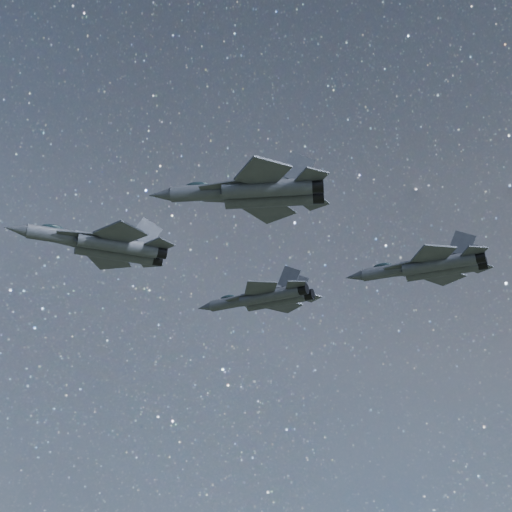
{
  "coord_description": "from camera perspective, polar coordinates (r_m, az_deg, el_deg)",
  "views": [
    {
      "loc": [
        -0.69,
        -79.55,
        116.03
      ],
      "look_at": [
        -2.95,
        -0.18,
        154.03
      ],
      "focal_mm": 50.0,
      "sensor_mm": 36.0,
      "label": 1
    }
  ],
  "objects": [
    {
      "name": "jet_slot",
      "position": [
        88.74,
        13.61,
        -0.83
      ],
      "size": [
        17.89,
        11.89,
        4.55
      ],
      "rotation": [
        0.0,
        0.0,
        -0.36
      ],
      "color": "#383C46"
    },
    {
      "name": "jet_right",
      "position": [
        74.65,
        -0.21,
        5.14
      ],
      "size": [
        19.42,
        13.69,
        4.91
      ],
      "rotation": [
        0.0,
        0.0,
        -0.07
      ],
      "color": "#383C46"
    },
    {
      "name": "jet_left",
      "position": [
        108.77,
        0.63,
        -3.38
      ],
      "size": [
        19.82,
        12.99,
        5.11
      ],
      "rotation": [
        0.0,
        0.0,
        -0.43
      ],
      "color": "#383C46"
    },
    {
      "name": "jet_lead",
      "position": [
        84.26,
        -12.12,
        0.89
      ],
      "size": [
        18.91,
        12.5,
        4.83
      ],
      "rotation": [
        0.0,
        0.0,
        0.39
      ],
      "color": "#383C46"
    }
  ]
}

